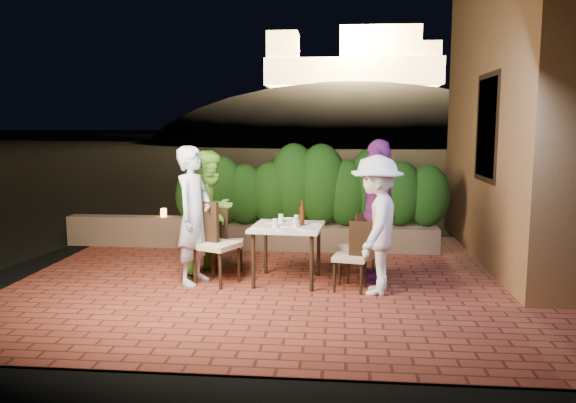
# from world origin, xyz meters

# --- Properties ---
(ground) EXTENTS (400.00, 400.00, 0.00)m
(ground) POSITION_xyz_m (0.00, 0.00, -0.02)
(ground) COLOR black
(ground) RESTS_ON ground
(terrace_floor) EXTENTS (7.00, 6.00, 0.15)m
(terrace_floor) POSITION_xyz_m (0.00, 0.50, -0.07)
(terrace_floor) COLOR brown
(terrace_floor) RESTS_ON ground
(building_wall) EXTENTS (1.60, 5.00, 5.00)m
(building_wall) POSITION_xyz_m (3.60, 2.00, 2.50)
(building_wall) COLOR #9C6C3D
(building_wall) RESTS_ON ground
(window_pane) EXTENTS (0.08, 1.00, 1.40)m
(window_pane) POSITION_xyz_m (2.82, 1.50, 2.00)
(window_pane) COLOR black
(window_pane) RESTS_ON building_wall
(window_frame) EXTENTS (0.06, 1.15, 1.55)m
(window_frame) POSITION_xyz_m (2.81, 1.50, 2.00)
(window_frame) COLOR black
(window_frame) RESTS_ON building_wall
(planter) EXTENTS (4.20, 0.55, 0.40)m
(planter) POSITION_xyz_m (0.20, 2.30, 0.20)
(planter) COLOR brown
(planter) RESTS_ON ground
(hedge) EXTENTS (4.00, 0.70, 1.10)m
(hedge) POSITION_xyz_m (0.20, 2.30, 0.95)
(hedge) COLOR #143B10
(hedge) RESTS_ON planter
(parapet) EXTENTS (2.20, 0.30, 0.50)m
(parapet) POSITION_xyz_m (-2.80, 2.30, 0.25)
(parapet) COLOR brown
(parapet) RESTS_ON ground
(hill) EXTENTS (52.00, 40.00, 22.00)m
(hill) POSITION_xyz_m (2.00, 60.00, -4.00)
(hill) COLOR black
(hill) RESTS_ON ground
(fortress) EXTENTS (26.00, 8.00, 8.00)m
(fortress) POSITION_xyz_m (2.00, 60.00, 10.50)
(fortress) COLOR #FFCC7A
(fortress) RESTS_ON hill
(dining_table) EXTENTS (0.96, 0.96, 0.75)m
(dining_table) POSITION_xyz_m (0.04, 0.30, 0.38)
(dining_table) COLOR white
(dining_table) RESTS_ON ground
(plate_nw) EXTENTS (0.20, 0.20, 0.01)m
(plate_nw) POSITION_xyz_m (-0.30, 0.12, 0.76)
(plate_nw) COLOR white
(plate_nw) RESTS_ON dining_table
(plate_sw) EXTENTS (0.22, 0.22, 0.01)m
(plate_sw) POSITION_xyz_m (-0.20, 0.55, 0.76)
(plate_sw) COLOR white
(plate_sw) RESTS_ON dining_table
(plate_ne) EXTENTS (0.21, 0.21, 0.01)m
(plate_ne) POSITION_xyz_m (0.30, 0.07, 0.76)
(plate_ne) COLOR white
(plate_ne) RESTS_ON dining_table
(plate_se) EXTENTS (0.21, 0.21, 0.01)m
(plate_se) POSITION_xyz_m (0.37, 0.51, 0.76)
(plate_se) COLOR white
(plate_se) RESTS_ON dining_table
(plate_centre) EXTENTS (0.25, 0.25, 0.01)m
(plate_centre) POSITION_xyz_m (0.04, 0.27, 0.76)
(plate_centre) COLOR white
(plate_centre) RESTS_ON dining_table
(plate_front) EXTENTS (0.22, 0.22, 0.01)m
(plate_front) POSITION_xyz_m (0.05, -0.04, 0.76)
(plate_front) COLOR white
(plate_front) RESTS_ON dining_table
(glass_nw) EXTENTS (0.07, 0.07, 0.11)m
(glass_nw) POSITION_xyz_m (-0.10, 0.14, 0.81)
(glass_nw) COLOR silver
(glass_nw) RESTS_ON dining_table
(glass_sw) EXTENTS (0.07, 0.07, 0.12)m
(glass_sw) POSITION_xyz_m (-0.07, 0.51, 0.81)
(glass_sw) COLOR silver
(glass_sw) RESTS_ON dining_table
(glass_ne) EXTENTS (0.07, 0.07, 0.12)m
(glass_ne) POSITION_xyz_m (0.15, 0.19, 0.81)
(glass_ne) COLOR silver
(glass_ne) RESTS_ON dining_table
(glass_se) EXTENTS (0.07, 0.07, 0.12)m
(glass_se) POSITION_xyz_m (0.15, 0.43, 0.81)
(glass_se) COLOR silver
(glass_se) RESTS_ON dining_table
(beer_bottle) EXTENTS (0.06, 0.06, 0.32)m
(beer_bottle) POSITION_xyz_m (0.23, 0.34, 0.91)
(beer_bottle) COLOR #461E0B
(beer_bottle) RESTS_ON dining_table
(bowl) EXTENTS (0.18, 0.18, 0.04)m
(bowl) POSITION_xyz_m (0.01, 0.62, 0.77)
(bowl) COLOR white
(bowl) RESTS_ON dining_table
(chair_left_front) EXTENTS (0.65, 0.65, 1.06)m
(chair_left_front) POSITION_xyz_m (-0.86, 0.15, 0.53)
(chair_left_front) COLOR black
(chair_left_front) RESTS_ON ground
(chair_left_back) EXTENTS (0.46, 0.46, 0.92)m
(chair_left_back) POSITION_xyz_m (-0.82, 0.58, 0.46)
(chair_left_back) COLOR black
(chair_left_back) RESTS_ON ground
(chair_right_front) EXTENTS (0.47, 0.47, 0.87)m
(chair_right_front) POSITION_xyz_m (0.85, 0.02, 0.44)
(chair_right_front) COLOR black
(chair_right_front) RESTS_ON ground
(chair_right_back) EXTENTS (0.51, 0.51, 0.89)m
(chair_right_back) POSITION_xyz_m (0.94, 0.48, 0.44)
(chair_right_back) COLOR black
(chair_right_back) RESTS_ON ground
(diner_blue) EXTENTS (0.57, 0.73, 1.78)m
(diner_blue) POSITION_xyz_m (-1.15, 0.14, 0.89)
(diner_blue) COLOR silver
(diner_blue) RESTS_ON ground
(diner_green) EXTENTS (0.95, 1.03, 1.69)m
(diner_green) POSITION_xyz_m (-1.05, 0.69, 0.85)
(diner_green) COLOR #7CD442
(diner_green) RESTS_ON ground
(diner_white) EXTENTS (0.84, 1.19, 1.69)m
(diner_white) POSITION_xyz_m (1.15, -0.07, 0.84)
(diner_white) COLOR white
(diner_white) RESTS_ON ground
(diner_purple) EXTENTS (0.56, 1.13, 1.86)m
(diner_purple) POSITION_xyz_m (1.21, 0.48, 0.93)
(diner_purple) COLOR #77297C
(diner_purple) RESTS_ON ground
(parapet_lamp) EXTENTS (0.10, 0.10, 0.14)m
(parapet_lamp) POSITION_xyz_m (-2.25, 2.30, 0.57)
(parapet_lamp) COLOR orange
(parapet_lamp) RESTS_ON parapet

